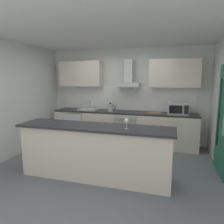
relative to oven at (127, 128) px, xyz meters
The scene contains 17 objects.
ground 1.55m from the oven, 94.56° to the right, with size 5.37×4.65×0.02m, color slate.
ceiling 2.61m from the oven, 94.56° to the right, with size 5.37×4.65×0.02m, color white.
wall_back 0.94m from the oven, 106.16° to the left, with size 5.37×0.12×2.60m, color silver.
wall_left 2.91m from the oven, 148.01° to the right, with size 0.12×4.65×2.60m, color silver.
backsplash_tile 0.85m from the oven, 109.40° to the left, with size 3.72×0.02×0.66m, color white.
counter_back 0.12m from the oven, 167.40° to the left, with size 3.85×0.60×0.90m.
counter_island 2.05m from the oven, 94.25° to the right, with size 2.76×0.64×0.97m.
upper_cabinets 1.47m from the oven, 123.73° to the left, with size 3.80×0.32×0.70m.
side_door 2.43m from the oven, 29.50° to the right, with size 0.08×0.85×2.05m.
oven is the anchor object (origin of this frame).
refrigerator 1.48m from the oven, behind, with size 0.58×0.60×0.85m.
microwave 1.42m from the oven, ahead, with size 0.50×0.38×0.30m.
sink 1.21m from the oven, behind, with size 0.50×0.40×0.26m.
kettle 0.71m from the oven, behind, with size 0.29×0.15×0.24m.
range_hood 1.33m from the oven, 90.00° to the left, with size 0.62×0.45×0.72m.
wine_glass 2.23m from the oven, 78.24° to the right, with size 0.08×0.08×0.18m.
chopping_board 0.85m from the oven, ahead, with size 0.34×0.22×0.02m, color #9E7247.
Camera 1 is at (1.24, -3.83, 1.78)m, focal length 33.02 mm.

